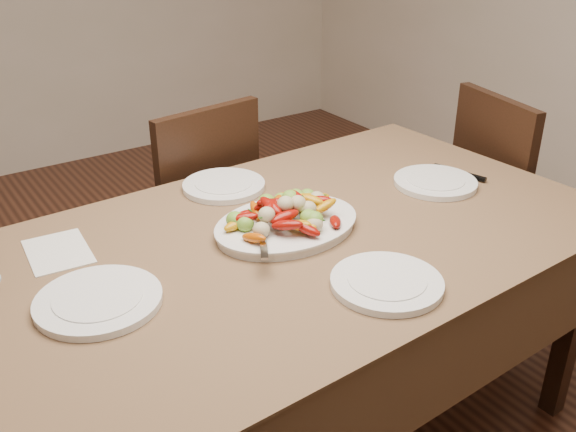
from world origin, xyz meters
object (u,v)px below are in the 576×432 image
(chair_far, at_px, (184,217))
(plate_left, at_px, (98,301))
(serving_platter, at_px, (287,227))
(plate_right, at_px, (435,182))
(plate_near, at_px, (387,283))
(dining_table, at_px, (288,348))
(plate_far, at_px, (224,186))
(chair_right, at_px, (522,208))

(chair_far, relative_size, plate_left, 3.31)
(serving_platter, bearing_deg, plate_right, -1.13)
(serving_platter, distance_m, plate_right, 0.57)
(plate_left, height_order, plate_near, same)
(plate_left, bearing_deg, dining_table, 2.63)
(serving_platter, relative_size, plate_right, 1.56)
(plate_near, bearing_deg, dining_table, 98.75)
(plate_left, relative_size, plate_far, 1.10)
(serving_platter, xyz_separation_m, plate_left, (-0.55, -0.06, -0.00))
(plate_far, bearing_deg, plate_right, -32.15)
(dining_table, xyz_separation_m, plate_far, (0.01, 0.38, 0.39))
(plate_far, bearing_deg, serving_platter, -89.45)
(dining_table, bearing_deg, plate_right, 1.88)
(chair_right, bearing_deg, dining_table, 107.20)
(plate_left, bearing_deg, plate_far, 36.21)
(chair_right, distance_m, plate_right, 0.68)
(chair_right, height_order, plate_right, chair_right)
(chair_far, height_order, plate_right, chair_far)
(plate_right, height_order, plate_far, same)
(dining_table, relative_size, plate_left, 6.42)
(plate_near, bearing_deg, serving_platter, 95.49)
(chair_far, xyz_separation_m, plate_near, (-0.00, -1.13, 0.29))
(chair_far, height_order, plate_near, chair_far)
(plate_far, xyz_separation_m, plate_near, (0.04, -0.72, 0.00))
(serving_platter, relative_size, plate_near, 1.54)
(plate_left, height_order, plate_right, same)
(dining_table, bearing_deg, serving_platter, 61.40)
(plate_right, xyz_separation_m, plate_near, (-0.53, -0.36, 0.00))
(plate_right, height_order, plate_near, same)
(dining_table, distance_m, chair_far, 0.80)
(dining_table, distance_m, plate_left, 0.66)
(plate_near, bearing_deg, plate_far, 93.10)
(plate_right, bearing_deg, serving_platter, 178.87)
(serving_platter, distance_m, plate_left, 0.56)
(chair_right, relative_size, plate_right, 3.61)
(plate_right, bearing_deg, plate_left, -177.76)
(plate_near, bearing_deg, plate_left, 152.02)
(plate_left, bearing_deg, chair_right, 4.11)
(dining_table, xyz_separation_m, plate_left, (-0.54, -0.02, 0.39))
(dining_table, distance_m, chair_right, 1.20)
(plate_right, xyz_separation_m, plate_far, (-0.57, 0.36, 0.00))
(dining_table, height_order, chair_right, chair_right)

